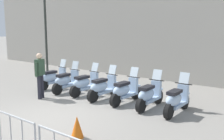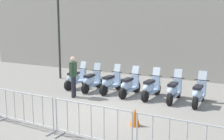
{
  "view_description": "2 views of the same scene",
  "coord_description": "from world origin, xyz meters",
  "px_view_note": "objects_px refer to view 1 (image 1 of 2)",
  "views": [
    {
      "loc": [
        5.56,
        -5.26,
        2.69
      ],
      "look_at": [
        0.78,
        2.1,
        1.21
      ],
      "focal_mm": 41.27,
      "sensor_mm": 36.0,
      "label": 1
    },
    {
      "loc": [
        4.26,
        -8.01,
        3.03
      ],
      "look_at": [
        -0.67,
        2.47,
        1.06
      ],
      "focal_mm": 42.91,
      "sensor_mm": 36.0,
      "label": 2
    }
  ],
  "objects_px": {
    "motorcycle_6": "(176,100)",
    "motorcycle_3": "(103,87)",
    "motorcycle_5": "(149,95)",
    "traffic_cone": "(77,127)",
    "officer_mid_plaza": "(40,73)",
    "motorcycle_4": "(125,91)",
    "motorcycle_2": "(85,84)",
    "barrier_segment_2": "(1,136)",
    "motorcycle_1": "(66,81)",
    "street_lamp": "(45,19)",
    "motorcycle_0": "(53,78)"
  },
  "relations": [
    {
      "from": "motorcycle_4",
      "to": "motorcycle_6",
      "type": "bearing_deg",
      "value": -3.69
    },
    {
      "from": "motorcycle_1",
      "to": "motorcycle_4",
      "type": "bearing_deg",
      "value": -1.84
    },
    {
      "from": "street_lamp",
      "to": "motorcycle_6",
      "type": "bearing_deg",
      "value": -14.43
    },
    {
      "from": "motorcycle_2",
      "to": "motorcycle_5",
      "type": "xyz_separation_m",
      "value": [
        2.87,
        -0.21,
        0.0
      ]
    },
    {
      "from": "street_lamp",
      "to": "barrier_segment_2",
      "type": "bearing_deg",
      "value": -48.93
    },
    {
      "from": "barrier_segment_2",
      "to": "traffic_cone",
      "type": "distance_m",
      "value": 1.78
    },
    {
      "from": "officer_mid_plaza",
      "to": "motorcycle_4",
      "type": "bearing_deg",
      "value": 21.4
    },
    {
      "from": "street_lamp",
      "to": "officer_mid_plaza",
      "type": "distance_m",
      "value": 4.75
    },
    {
      "from": "motorcycle_4",
      "to": "barrier_segment_2",
      "type": "bearing_deg",
      "value": -91.19
    },
    {
      "from": "motorcycle_2",
      "to": "officer_mid_plaza",
      "type": "xyz_separation_m",
      "value": [
        -1.09,
        -1.33,
        0.53
      ]
    },
    {
      "from": "motorcycle_3",
      "to": "motorcycle_4",
      "type": "bearing_deg",
      "value": -0.65
    },
    {
      "from": "motorcycle_4",
      "to": "motorcycle_5",
      "type": "relative_size",
      "value": 1.0
    },
    {
      "from": "motorcycle_2",
      "to": "motorcycle_4",
      "type": "height_order",
      "value": "same"
    },
    {
      "from": "motorcycle_6",
      "to": "street_lamp",
      "type": "height_order",
      "value": "street_lamp"
    },
    {
      "from": "motorcycle_1",
      "to": "motorcycle_6",
      "type": "height_order",
      "value": "same"
    },
    {
      "from": "motorcycle_1",
      "to": "motorcycle_0",
      "type": "bearing_deg",
      "value": 169.12
    },
    {
      "from": "motorcycle_1",
      "to": "motorcycle_3",
      "type": "distance_m",
      "value": 1.91
    },
    {
      "from": "street_lamp",
      "to": "officer_mid_plaza",
      "type": "bearing_deg",
      "value": -46.41
    },
    {
      "from": "motorcycle_4",
      "to": "motorcycle_5",
      "type": "height_order",
      "value": "same"
    },
    {
      "from": "motorcycle_6",
      "to": "motorcycle_3",
      "type": "bearing_deg",
      "value": 177.33
    },
    {
      "from": "motorcycle_1",
      "to": "barrier_segment_2",
      "type": "bearing_deg",
      "value": -60.49
    },
    {
      "from": "motorcycle_0",
      "to": "motorcycle_3",
      "type": "bearing_deg",
      "value": -5.3
    },
    {
      "from": "motorcycle_0",
      "to": "motorcycle_4",
      "type": "relative_size",
      "value": 1.0
    },
    {
      "from": "motorcycle_1",
      "to": "barrier_segment_2",
      "type": "height_order",
      "value": "motorcycle_1"
    },
    {
      "from": "motorcycle_6",
      "to": "barrier_segment_2",
      "type": "distance_m",
      "value": 5.09
    },
    {
      "from": "motorcycle_2",
      "to": "traffic_cone",
      "type": "height_order",
      "value": "motorcycle_2"
    },
    {
      "from": "motorcycle_2",
      "to": "motorcycle_5",
      "type": "relative_size",
      "value": 1.0
    },
    {
      "from": "motorcycle_0",
      "to": "motorcycle_6",
      "type": "distance_m",
      "value": 5.75
    },
    {
      "from": "motorcycle_6",
      "to": "motorcycle_1",
      "type": "bearing_deg",
      "value": 177.42
    },
    {
      "from": "motorcycle_1",
      "to": "barrier_segment_2",
      "type": "relative_size",
      "value": 0.74
    },
    {
      "from": "motorcycle_3",
      "to": "street_lamp",
      "type": "xyz_separation_m",
      "value": [
        -4.97,
        1.88,
        2.66
      ]
    },
    {
      "from": "motorcycle_5",
      "to": "traffic_cone",
      "type": "xyz_separation_m",
      "value": [
        -0.5,
        -3.07,
        -0.18
      ]
    },
    {
      "from": "motorcycle_1",
      "to": "motorcycle_6",
      "type": "bearing_deg",
      "value": -2.58
    },
    {
      "from": "motorcycle_5",
      "to": "barrier_segment_2",
      "type": "relative_size",
      "value": 0.74
    },
    {
      "from": "motorcycle_2",
      "to": "motorcycle_5",
      "type": "height_order",
      "value": "same"
    },
    {
      "from": "motorcycle_0",
      "to": "traffic_cone",
      "type": "xyz_separation_m",
      "value": [
        4.29,
        -3.4,
        -0.18
      ]
    },
    {
      "from": "barrier_segment_2",
      "to": "officer_mid_plaza",
      "type": "relative_size",
      "value": 1.34
    },
    {
      "from": "motorcycle_1",
      "to": "motorcycle_5",
      "type": "relative_size",
      "value": 1.0
    },
    {
      "from": "motorcycle_0",
      "to": "officer_mid_plaza",
      "type": "height_order",
      "value": "officer_mid_plaza"
    },
    {
      "from": "motorcycle_0",
      "to": "street_lamp",
      "type": "xyz_separation_m",
      "value": [
        -2.1,
        1.62,
        2.66
      ]
    },
    {
      "from": "motorcycle_3",
      "to": "officer_mid_plaza",
      "type": "relative_size",
      "value": 1.0
    },
    {
      "from": "motorcycle_6",
      "to": "street_lamp",
      "type": "bearing_deg",
      "value": 165.57
    },
    {
      "from": "motorcycle_3",
      "to": "barrier_segment_2",
      "type": "distance_m",
      "value": 4.88
    },
    {
      "from": "motorcycle_6",
      "to": "street_lamp",
      "type": "distance_m",
      "value": 8.53
    },
    {
      "from": "motorcycle_6",
      "to": "traffic_cone",
      "type": "distance_m",
      "value": 3.34
    },
    {
      "from": "motorcycle_6",
      "to": "motorcycle_5",
      "type": "bearing_deg",
      "value": 175.98
    },
    {
      "from": "motorcycle_2",
      "to": "motorcycle_6",
      "type": "bearing_deg",
      "value": -4.07
    },
    {
      "from": "street_lamp",
      "to": "traffic_cone",
      "type": "bearing_deg",
      "value": -38.14
    },
    {
      "from": "motorcycle_3",
      "to": "barrier_segment_2",
      "type": "relative_size",
      "value": 0.74
    },
    {
      "from": "motorcycle_5",
      "to": "street_lamp",
      "type": "height_order",
      "value": "street_lamp"
    }
  ]
}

